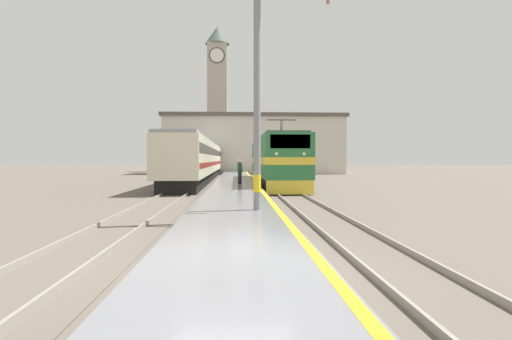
{
  "coord_description": "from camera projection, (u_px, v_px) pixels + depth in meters",
  "views": [
    {
      "loc": [
        0.03,
        -7.7,
        2.13
      ],
      "look_at": [
        1.52,
        21.82,
        1.32
      ],
      "focal_mm": 28.0,
      "sensor_mm": 36.0,
      "label": 1
    }
  ],
  "objects": [
    {
      "name": "ground_plane",
      "position": [
        236.0,
        182.0,
        37.7
      ],
      "size": [
        200.0,
        200.0,
        0.0
      ],
      "primitive_type": "plane",
      "color": "#60564C"
    },
    {
      "name": "platform",
      "position": [
        236.0,
        183.0,
        32.7
      ],
      "size": [
        3.18,
        140.0,
        0.41
      ],
      "color": "slate",
      "rests_on": "ground"
    },
    {
      "name": "rail_track_near",
      "position": [
        274.0,
        185.0,
        32.86
      ],
      "size": [
        2.84,
        140.0,
        0.16
      ],
      "color": "#60564C",
      "rests_on": "ground"
    },
    {
      "name": "rail_track_far",
      "position": [
        192.0,
        185.0,
        32.53
      ],
      "size": [
        2.84,
        140.0,
        0.16
      ],
      "color": "#60564C",
      "rests_on": "ground"
    },
    {
      "name": "locomotive_train",
      "position": [
        275.0,
        161.0,
        31.94
      ],
      "size": [
        2.92,
        18.26,
        4.85
      ],
      "color": "black",
      "rests_on": "ground"
    },
    {
      "name": "passenger_train",
      "position": [
        203.0,
        160.0,
        42.56
      ],
      "size": [
        2.92,
        40.24,
        3.83
      ],
      "color": "black",
      "rests_on": "ground"
    },
    {
      "name": "catenary_mast",
      "position": [
        260.0,
        88.0,
        13.44
      ],
      "size": [
        2.7,
        0.26,
        8.2
      ],
      "color": "gray",
      "rests_on": "platform"
    },
    {
      "name": "person_on_platform",
      "position": [
        240.0,
        171.0,
        27.56
      ],
      "size": [
        0.34,
        0.34,
        1.69
      ],
      "color": "#23232D",
      "rests_on": "platform"
    },
    {
      "name": "clock_tower",
      "position": [
        217.0,
        95.0,
        68.73
      ],
      "size": [
        4.16,
        4.16,
        24.88
      ],
      "color": "#ADA393",
      "rests_on": "ground"
    },
    {
      "name": "station_building",
      "position": [
        254.0,
        144.0,
        58.65
      ],
      "size": [
        26.27,
        7.66,
        8.6
      ],
      "color": "beige",
      "rests_on": "ground"
    }
  ]
}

